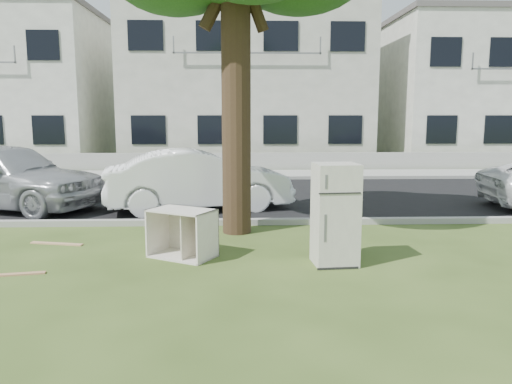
{
  "coord_description": "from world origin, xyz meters",
  "views": [
    {
      "loc": [
        -0.35,
        -7.57,
        2.25
      ],
      "look_at": [
        -0.07,
        0.6,
        0.97
      ],
      "focal_mm": 35.0,
      "sensor_mm": 36.0,
      "label": 1
    }
  ],
  "objects_px": {
    "cabinet": "(182,233)",
    "car_left": "(5,175)",
    "car_center": "(198,180)",
    "fridge": "(335,214)"
  },
  "relations": [
    {
      "from": "fridge",
      "to": "car_center",
      "type": "relative_size",
      "value": 0.35
    },
    {
      "from": "fridge",
      "to": "car_left",
      "type": "height_order",
      "value": "car_left"
    },
    {
      "from": "cabinet",
      "to": "car_center",
      "type": "bearing_deg",
      "value": 120.16
    },
    {
      "from": "fridge",
      "to": "car_left",
      "type": "distance_m",
      "value": 8.39
    },
    {
      "from": "fridge",
      "to": "car_center",
      "type": "xyz_separation_m",
      "value": [
        -2.4,
        4.4,
        -0.05
      ]
    },
    {
      "from": "fridge",
      "to": "car_center",
      "type": "bearing_deg",
      "value": 113.57
    },
    {
      "from": "car_center",
      "to": "fridge",
      "type": "bearing_deg",
      "value": -163.75
    },
    {
      "from": "cabinet",
      "to": "car_left",
      "type": "xyz_separation_m",
      "value": [
        -4.65,
        4.19,
        0.43
      ]
    },
    {
      "from": "cabinet",
      "to": "car_center",
      "type": "height_order",
      "value": "car_center"
    },
    {
      "from": "cabinet",
      "to": "car_left",
      "type": "distance_m",
      "value": 6.28
    }
  ]
}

